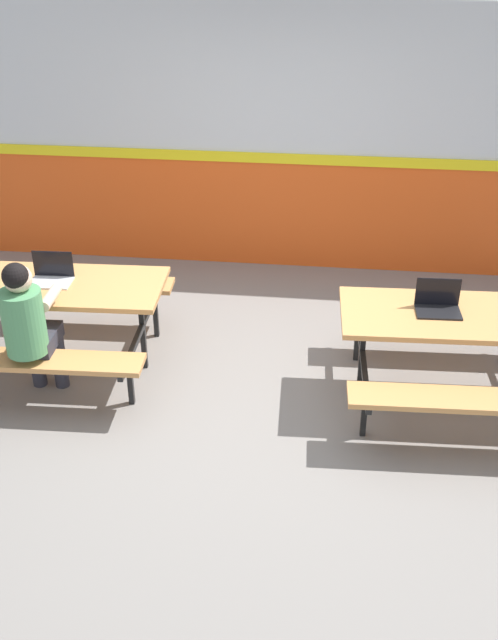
# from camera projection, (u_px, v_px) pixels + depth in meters

# --- Properties ---
(ground_plane) EXTENTS (10.00, 10.00, 0.02)m
(ground_plane) POSITION_uv_depth(u_px,v_px,m) (246.00, 395.00, 5.73)
(ground_plane) COLOR gray
(accent_backdrop) EXTENTS (8.00, 0.14, 2.60)m
(accent_backdrop) POSITION_uv_depth(u_px,v_px,m) (276.00, 147.00, 7.26)
(accent_backdrop) COLOR #E55119
(accent_backdrop) RESTS_ON ground
(picnic_table_left) EXTENTS (1.70, 1.61, 0.74)m
(picnic_table_left) POSITION_uv_depth(u_px,v_px,m) (59.00, 302.00, 5.84)
(picnic_table_left) COLOR tan
(picnic_table_left) RESTS_ON ground
(picnic_table_right) EXTENTS (1.70, 1.61, 0.74)m
(picnic_table_right) POSITION_uv_depth(u_px,v_px,m) (454.00, 334.00, 5.41)
(picnic_table_right) COLOR tan
(picnic_table_right) RESTS_ON ground
(student_nearer) EXTENTS (0.37, 0.53, 1.21)m
(student_nearer) POSITION_uv_depth(u_px,v_px,m) (28.00, 322.00, 5.29)
(student_nearer) COLOR #2D2D38
(student_nearer) RESTS_ON ground
(laptop_silver) EXTENTS (0.33, 0.23, 0.22)m
(laptop_silver) POSITION_uv_depth(u_px,v_px,m) (52.00, 276.00, 5.77)
(laptop_silver) COLOR silver
(laptop_silver) RESTS_ON picnic_table_left
(laptop_dark) EXTENTS (0.33, 0.23, 0.22)m
(laptop_dark) POSITION_uv_depth(u_px,v_px,m) (438.00, 305.00, 5.35)
(laptop_dark) COLOR black
(laptop_dark) RESTS_ON picnic_table_right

